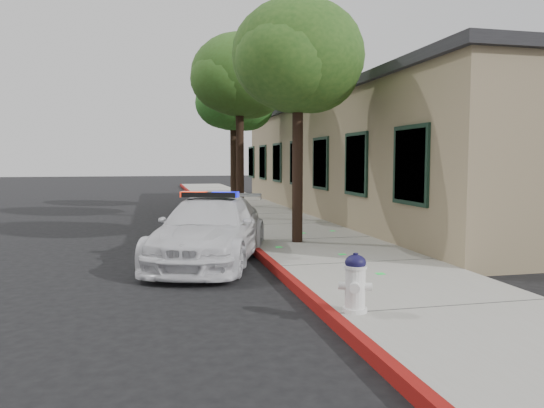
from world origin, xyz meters
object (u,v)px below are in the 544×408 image
Objects in this scene: police_car at (210,230)px; street_tree_near at (298,61)px; street_tree_mid at (240,79)px; clapboard_building at (393,158)px; street_tree_far at (234,102)px; fire_hydrant at (355,283)px.

police_car is 4.41m from street_tree_near.
street_tree_mid is at bearing 95.03° from street_tree_near.
street_tree_near is (-5.51, -6.39, 2.17)m from clapboard_building.
street_tree_mid is at bearing -96.19° from street_tree_far.
street_tree_mid is at bearing 94.37° from police_car.
street_tree_far is (0.45, 4.19, -0.28)m from street_tree_mid.
street_tree_mid reaches higher than police_car.
clapboard_building reaches higher than fire_hydrant.
street_tree_far is at bearing 90.10° from street_tree_near.
street_tree_near is at bearing -84.97° from street_tree_mid.
street_tree_far is at bearing 110.61° from fire_hydrant.
street_tree_mid is (0.36, 10.94, 4.15)m from fire_hydrant.
clapboard_building is 3.70× the size of street_tree_far.
street_tree_near is (2.18, 1.22, 3.64)m from police_car.
street_tree_far reaches higher than fire_hydrant.
clapboard_building is 8.71m from street_tree_near.
clapboard_building reaches higher than police_car.
street_tree_mid is 1.06× the size of street_tree_far.
fire_hydrant is 6.80m from street_tree_near.
street_tree_mid is (-0.47, 5.34, 0.38)m from street_tree_near.
street_tree_far is at bearing 83.81° from street_tree_mid.
clapboard_building is at bearing -29.61° from street_tree_far.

